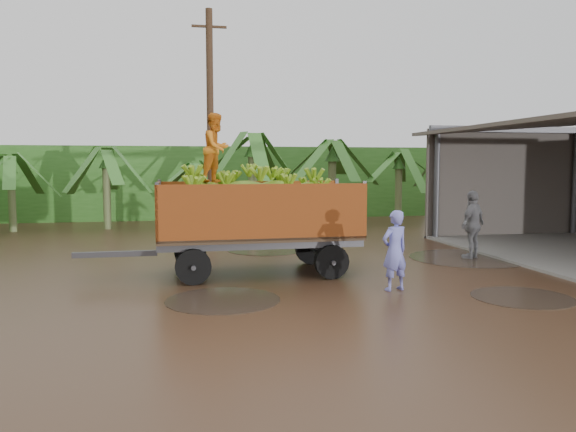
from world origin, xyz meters
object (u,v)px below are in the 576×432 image
object	(u,v)px
man_blue	(395,250)
man_grey	(473,225)
banana_trailer	(256,214)
utility_pole	(210,125)

from	to	relation	value
man_blue	man_grey	xyz separation A→B (m)	(3.78, 3.47, 0.11)
banana_trailer	man_grey	bearing A→B (deg)	8.44
man_blue	utility_pole	bearing A→B (deg)	-85.35
banana_trailer	man_blue	bearing A→B (deg)	-43.42
man_blue	man_grey	bearing A→B (deg)	-153.98
utility_pole	man_grey	bearing A→B (deg)	-36.20
banana_trailer	man_blue	world-z (taller)	banana_trailer
banana_trailer	utility_pole	xyz separation A→B (m)	(-0.73, 6.24, 2.59)
utility_pole	banana_trailer	bearing A→B (deg)	-83.32
man_blue	utility_pole	distance (m)	9.87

